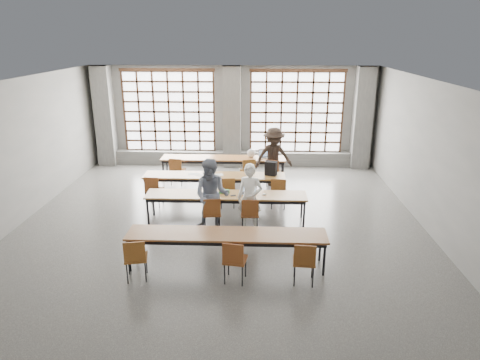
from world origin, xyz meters
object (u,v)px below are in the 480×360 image
Objects in this scene: student_female at (212,195)px; green_box at (224,191)px; desk_row_a at (223,159)px; mouse at (264,194)px; chair_back_mid at (248,169)px; chair_mid_left at (153,188)px; student_male at (250,198)px; phone at (233,195)px; backpack at (271,168)px; plastic_bag at (251,153)px; chair_mid_centre at (227,189)px; chair_front_left at (212,211)px; student_back at (274,157)px; chair_near_right at (304,259)px; chair_mid_right at (278,190)px; chair_back_left at (177,168)px; red_pouch at (136,255)px; chair_near_mid at (234,258)px; chair_back_right at (273,170)px; chair_front_right at (250,212)px; desk_row_b at (214,177)px; laptop_back at (265,155)px; desk_row_d at (227,236)px; chair_near_left at (135,256)px; laptop_front at (249,191)px; desk_row_c at (226,197)px.

green_box is at bearing 75.35° from student_female.
mouse reaches higher than desk_row_a.
student_female is at bearing -103.79° from chair_back_mid.
student_male is (2.66, -1.40, 0.30)m from chair_mid_left.
green_box is 0.29m from phone.
backpack reaches higher than plastic_bag.
chair_mid_centre is 1.42m from backpack.
student_back is (1.56, 3.47, 0.38)m from chair_front_left.
chair_near_right is 2.58m from student_male.
chair_mid_left is at bearing 180.00° from chair_mid_right.
phone is at bearing -55.61° from chair_back_left.
red_pouch is at bearing -110.27° from chair_back_mid.
chair_back_left is 1.00× the size of chair_near_right.
student_male reaches higher than chair_mid_right.
mouse is (0.59, 2.81, 0.21)m from chair_near_mid.
chair_back_right is 5.61m from chair_near_mid.
chair_back_right is at bearing 28.65° from chair_mid_left.
chair_front_right is at bearing -29.94° from chair_mid_left.
mouse is 0.24× the size of backpack.
chair_mid_right reaches higher than desk_row_a.
phone is (-1.07, -2.81, 0.20)m from chair_back_right.
desk_row_b is at bearing 115.81° from chair_near_right.
chair_front_left reaches higher than phone.
chair_near_mid is (0.69, -6.17, -0.13)m from desk_row_a.
chair_front_right is (0.12, -3.34, 0.00)m from chair_back_mid.
desk_row_a is 13.99× the size of plastic_bag.
desk_row_b is 9.20× the size of laptop_back.
student_back reaches higher than desk_row_d.
green_box is at bearing 95.51° from desk_row_d.
chair_near_left is (-2.00, -5.54, 0.00)m from chair_back_mid.
student_male reaches higher than chair_near_mid.
chair_back_left is at bearing 177.25° from backpack.
chair_front_right is 0.99m from green_box.
laptop_front reaches higher than chair_back_right.
chair_front_right reaches higher than green_box.
mouse is (2.46, 2.81, 0.21)m from chair_near_left.
chair_mid_right is 1.03m from mouse.
desk_row_d is 2.35m from laptop_front.
chair_back_mid reaches higher than phone.
desk_row_a is 4.55× the size of chair_back_right.
backpack reaches higher than laptop_back.
mouse is at bearing -45.39° from chair_back_left.
chair_back_mid is 5.89m from chair_near_left.
desk_row_a reaches higher than red_pouch.
desk_row_b is at bearing 94.16° from chair_front_left.
chair_mid_right is 2.24m from chair_front_left.
desk_row_c is 4.55× the size of chair_back_left.
chair_mid_right is at bearing 69.26° from desk_row_d.
chair_back_left is 6.77× the size of phone.
laptop_front reaches higher than chair_mid_right.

